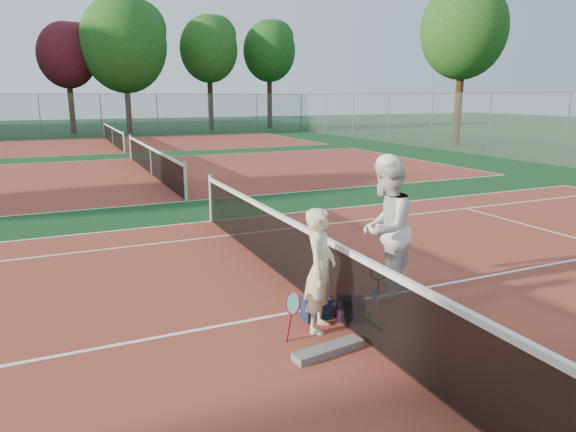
{
  "coord_description": "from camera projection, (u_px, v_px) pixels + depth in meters",
  "views": [
    {
      "loc": [
        -3.15,
        -5.84,
        2.84
      ],
      "look_at": [
        0.0,
        1.15,
        1.05
      ],
      "focal_mm": 32.0,
      "sensor_mm": 36.0,
      "label": 1
    }
  ],
  "objects": [
    {
      "name": "net_far_a",
      "position": [
        151.0,
        161.0,
        18.96
      ],
      "size": [
        0.1,
        10.98,
        1.02
      ],
      "primitive_type": null,
      "color": "black",
      "rests_on": "ground"
    },
    {
      "name": "net_far_b",
      "position": [
        113.0,
        136.0,
        30.95
      ],
      "size": [
        0.1,
        10.98,
        1.02
      ],
      "primitive_type": null,
      "color": "black",
      "rests_on": "ground"
    },
    {
      "name": "ground",
      "position": [
        322.0,
        307.0,
        7.09
      ],
      "size": [
        130.0,
        130.0,
        0.0
      ],
      "primitive_type": "plane",
      "color": "#0E3515",
      "rests_on": "ground"
    },
    {
      "name": "racket_spare",
      "position": [
        360.0,
        314.0,
        6.75
      ],
      "size": [
        0.3,
        0.61,
        0.09
      ],
      "primitive_type": null,
      "rotation": [
        0.0,
        0.0,
        1.61
      ],
      "color": "black",
      "rests_on": "ground"
    },
    {
      "name": "sports_bag_navy",
      "position": [
        316.0,
        308.0,
        6.7
      ],
      "size": [
        0.36,
        0.25,
        0.28
      ],
      "primitive_type": "cube",
      "rotation": [
        0.0,
        0.0,
        0.01
      ],
      "color": "#111A33",
      "rests_on": "ground"
    },
    {
      "name": "player_b",
      "position": [
        385.0,
        229.0,
        7.3
      ],
      "size": [
        1.23,
        1.2,
        2.0
      ],
      "primitive_type": "imported",
      "rotation": [
        0.0,
        0.0,
        3.8
      ],
      "color": "white",
      "rests_on": "ground"
    },
    {
      "name": "net_cover_canvas",
      "position": [
        328.0,
        350.0,
        5.8
      ],
      "size": [
        0.9,
        0.33,
        0.09
      ],
      "primitive_type": "cube",
      "rotation": [
        0.0,
        0.0,
        0.14
      ],
      "color": "#615B57",
      "rests_on": "ground"
    },
    {
      "name": "tree_right_1",
      "position": [
        464.0,
        30.0,
        28.97
      ],
      "size": [
        4.83,
        4.83,
        9.31
      ],
      "color": "#382314",
      "rests_on": "ground"
    },
    {
      "name": "court_far_a",
      "position": [
        152.0,
        174.0,
        19.08
      ],
      "size": [
        23.77,
        10.97,
        0.01
      ],
      "primitive_type": "cube",
      "color": "maroon",
      "rests_on": "ground"
    },
    {
      "name": "court_far_b",
      "position": [
        113.0,
        144.0,
        31.07
      ],
      "size": [
        23.77,
        10.97,
        0.01
      ],
      "primitive_type": "cube",
      "color": "maroon",
      "rests_on": "ground"
    },
    {
      "name": "tree_back_3",
      "position": [
        124.0,
        44.0,
        38.97
      ],
      "size": [
        6.43,
        6.43,
        10.44
      ],
      "color": "#382314",
      "rests_on": "ground"
    },
    {
      "name": "fence_back",
      "position": [
        101.0,
        115.0,
        36.94
      ],
      "size": [
        32.0,
        0.06,
        3.0
      ],
      "primitive_type": null,
      "color": "slate",
      "rests_on": "ground"
    },
    {
      "name": "racket_red",
      "position": [
        293.0,
        316.0,
        6.1
      ],
      "size": [
        0.25,
        0.31,
        0.59
      ],
      "primitive_type": null,
      "rotation": [
        0.0,
        0.0,
        0.34
      ],
      "color": "maroon",
      "rests_on": "ground"
    },
    {
      "name": "tree_back_maroon",
      "position": [
        67.0,
        56.0,
        38.72
      ],
      "size": [
        4.29,
        4.29,
        8.32
      ],
      "color": "#382314",
      "rests_on": "ground"
    },
    {
      "name": "player_a",
      "position": [
        320.0,
        270.0,
        6.26
      ],
      "size": [
        0.65,
        0.67,
        1.55
      ],
      "primitive_type": "imported",
      "rotation": [
        0.0,
        0.0,
        0.86
      ],
      "color": "beige",
      "rests_on": "ground"
    },
    {
      "name": "sports_bag_purple",
      "position": [
        350.0,
        309.0,
        6.68
      ],
      "size": [
        0.42,
        0.36,
        0.28
      ],
      "primitive_type": "cube",
      "rotation": [
        0.0,
        0.0,
        -0.43
      ],
      "color": "black",
      "rests_on": "ground"
    },
    {
      "name": "tree_back_4",
      "position": [
        209.0,
        49.0,
        42.62
      ],
      "size": [
        4.78,
        4.78,
        9.42
      ],
      "color": "#382314",
      "rests_on": "ground"
    },
    {
      "name": "water_bottle",
      "position": [
        375.0,
        304.0,
        6.83
      ],
      "size": [
        0.09,
        0.09,
        0.3
      ],
      "primitive_type": "cylinder",
      "color": "silver",
      "rests_on": "ground"
    },
    {
      "name": "net_main",
      "position": [
        323.0,
        272.0,
        6.97
      ],
      "size": [
        0.1,
        10.98,
        1.02
      ],
      "primitive_type": null,
      "color": "black",
      "rests_on": "ground"
    },
    {
      "name": "racket_black_held",
      "position": [
        378.0,
        283.0,
        7.27
      ],
      "size": [
        0.43,
        0.44,
        0.52
      ],
      "primitive_type": null,
      "rotation": [
        0.0,
        0.0,
        4.08
      ],
      "color": "black",
      "rests_on": "ground"
    },
    {
      "name": "tree_back_5",
      "position": [
        269.0,
        52.0,
        45.25
      ],
      "size": [
        4.62,
        4.62,
        9.36
      ],
      "color": "#382314",
      "rests_on": "ground"
    },
    {
      "name": "court_main",
      "position": [
        322.0,
        307.0,
        7.09
      ],
      "size": [
        23.77,
        10.97,
        0.01
      ],
      "primitive_type": "cube",
      "color": "maroon",
      "rests_on": "ground"
    }
  ]
}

